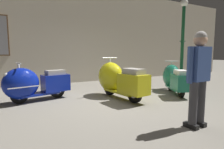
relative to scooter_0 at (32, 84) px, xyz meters
The scene contains 7 objects.
ground_plane 2.07m from the scooter_0, 33.16° to the right, with size 60.00×60.00×0.00m, color slate.
showroom_back_wall 3.40m from the scooter_0, 56.70° to the left, with size 18.00×0.24×3.89m.
scooter_0 is the anchor object (origin of this frame).
scooter_1 2.13m from the scooter_0, 15.85° to the right, with size 0.76×1.82×1.08m.
scooter_2 3.98m from the scooter_0, 12.26° to the right, with size 1.14×1.60×0.96m.
lamppost 4.93m from the scooter_0, ahead, with size 0.28×0.28×3.00m.
visitor_0 3.70m from the scooter_0, 53.25° to the right, with size 0.52×0.26×1.53m.
Camera 1 is at (-2.04, -3.75, 1.19)m, focal length 29.48 mm.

